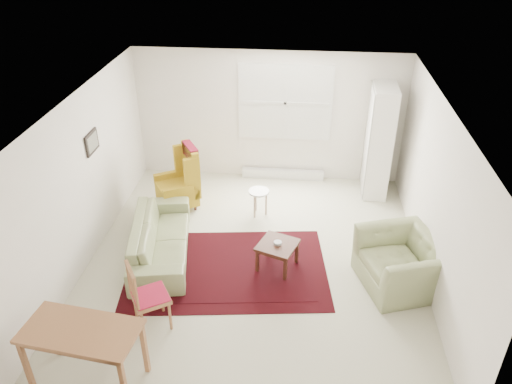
# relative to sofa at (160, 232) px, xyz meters

# --- Properties ---
(room) EXTENTS (5.04, 5.54, 2.51)m
(room) POSITION_rel_sofa_xyz_m (1.46, 0.17, 0.84)
(room) COLOR beige
(room) RESTS_ON ground
(rug) EXTENTS (3.16, 2.24, 0.03)m
(rug) POSITION_rel_sofa_xyz_m (1.06, -0.28, -0.40)
(rug) COLOR black
(rug) RESTS_ON ground
(sofa) EXTENTS (1.16, 2.16, 0.83)m
(sofa) POSITION_rel_sofa_xyz_m (0.00, 0.00, 0.00)
(sofa) COLOR #869060
(sofa) RESTS_ON ground
(armchair) EXTENTS (1.32, 1.41, 0.89)m
(armchair) POSITION_rel_sofa_xyz_m (3.54, -0.35, 0.03)
(armchair) COLOR #869060
(armchair) RESTS_ON ground
(wingback_chair) EXTENTS (0.94, 0.93, 1.15)m
(wingback_chair) POSITION_rel_sofa_xyz_m (-0.08, 1.39, 0.16)
(wingback_chair) COLOR gold
(wingback_chair) RESTS_ON ground
(coffee_table) EXTENTS (0.68, 0.68, 0.43)m
(coffee_table) POSITION_rel_sofa_xyz_m (1.80, -0.15, -0.20)
(coffee_table) COLOR #3E1D13
(coffee_table) RESTS_ON ground
(stool) EXTENTS (0.36, 0.36, 0.48)m
(stool) POSITION_rel_sofa_xyz_m (1.39, 1.28, -0.17)
(stool) COLOR white
(stool) RESTS_ON ground
(cabinet) EXTENTS (0.45, 0.83, 2.04)m
(cabinet) POSITION_rel_sofa_xyz_m (3.47, 2.31, 0.61)
(cabinet) COLOR white
(cabinet) RESTS_ON ground
(desk) EXTENTS (1.33, 0.78, 0.80)m
(desk) POSITION_rel_sofa_xyz_m (-0.19, -2.39, -0.01)
(desk) COLOR #96633C
(desk) RESTS_ON ground
(desk_chair) EXTENTS (0.60, 0.60, 0.99)m
(desk_chair) POSITION_rel_sofa_xyz_m (0.28, -1.48, 0.08)
(desk_chair) COLOR #96633C
(desk_chair) RESTS_ON ground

